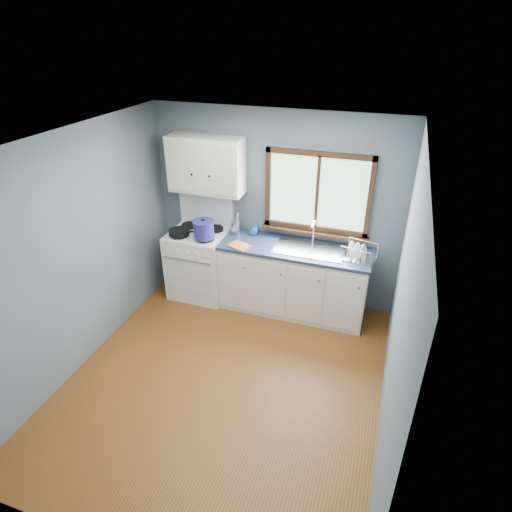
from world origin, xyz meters
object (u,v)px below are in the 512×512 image
(gas_range, at_px, (200,261))
(dish_rack, at_px, (358,254))
(base_cabinets, at_px, (293,282))
(thermos, at_px, (237,223))
(sink, at_px, (309,254))
(skillet, at_px, (179,232))
(utensil_crock, at_px, (236,227))
(stockpot, at_px, (204,229))

(gas_range, height_order, dish_rack, gas_range)
(base_cabinets, height_order, thermos, thermos)
(sink, relative_size, skillet, 1.94)
(utensil_crock, bearing_deg, dish_rack, -6.88)
(stockpot, bearing_deg, base_cabinets, 9.51)
(gas_range, xyz_separation_m, dish_rack, (2.07, -0.02, 0.48))
(skillet, bearing_deg, base_cabinets, -14.13)
(skillet, distance_m, utensil_crock, 0.73)
(skillet, bearing_deg, sink, -14.92)
(base_cabinets, height_order, sink, sink)
(gas_range, relative_size, stockpot, 4.63)
(stockpot, xyz_separation_m, utensil_crock, (0.30, 0.34, -0.08))
(sink, xyz_separation_m, stockpot, (-1.31, -0.19, 0.22))
(sink, bearing_deg, base_cabinets, 179.87)
(skillet, relative_size, stockpot, 1.47)
(base_cabinets, xyz_separation_m, utensil_crock, (-0.83, 0.15, 0.59))
(dish_rack, bearing_deg, sink, -170.94)
(thermos, height_order, dish_rack, thermos)
(base_cabinets, height_order, skillet, skillet)
(skillet, xyz_separation_m, stockpot, (0.35, -0.00, 0.09))
(stockpot, bearing_deg, skillet, 179.64)
(skillet, relative_size, utensil_crock, 1.09)
(base_cabinets, relative_size, dish_rack, 4.37)
(base_cabinets, height_order, stockpot, stockpot)
(gas_range, bearing_deg, stockpot, -44.86)
(gas_range, xyz_separation_m, base_cabinets, (1.31, 0.02, -0.08))
(base_cabinets, xyz_separation_m, dish_rack, (0.77, -0.04, 0.56))
(skillet, bearing_deg, thermos, 2.18)
(gas_range, relative_size, skillet, 3.15)
(base_cabinets, relative_size, utensil_crock, 4.68)
(utensil_crock, height_order, thermos, utensil_crock)
(thermos, bearing_deg, stockpot, -138.11)
(gas_range, distance_m, sink, 1.53)
(gas_range, xyz_separation_m, skillet, (-0.17, -0.17, 0.49))
(gas_range, distance_m, base_cabinets, 1.31)
(thermos, xyz_separation_m, dish_rack, (1.57, -0.15, -0.11))
(base_cabinets, height_order, utensil_crock, utensil_crock)
(thermos, bearing_deg, skillet, -156.46)
(gas_range, bearing_deg, skillet, -135.89)
(sink, distance_m, utensil_crock, 1.03)
(gas_range, bearing_deg, sink, 0.71)
(skillet, xyz_separation_m, dish_rack, (2.25, 0.15, -0.02))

